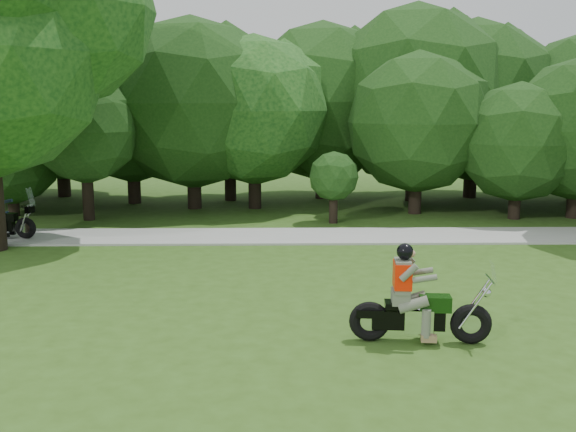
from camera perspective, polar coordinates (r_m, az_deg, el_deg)
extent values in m
plane|color=#304F16|center=(11.17, 15.09, -10.22)|extent=(100.00, 100.00, 0.00)
cube|color=gray|center=(18.70, 8.41, -1.75)|extent=(60.00, 2.20, 0.06)
cylinder|color=black|center=(23.47, -2.97, 2.86)|extent=(0.47, 0.47, 1.80)
sphere|color=#113D13|center=(23.30, -3.03, 9.35)|extent=(5.39, 5.39, 5.39)
cylinder|color=black|center=(22.59, 19.50, 1.33)|extent=(0.40, 0.40, 1.26)
sphere|color=#143510|center=(22.41, 19.79, 6.17)|extent=(3.95, 3.95, 3.95)
cylinder|color=black|center=(25.51, -5.15, 3.34)|extent=(0.45, 0.45, 1.74)
sphere|color=#143510|center=(25.35, -5.24, 9.02)|extent=(5.08, 5.08, 5.08)
cylinder|color=black|center=(22.76, 11.24, 2.18)|extent=(0.44, 0.44, 1.57)
sphere|color=#143510|center=(22.57, 11.44, 8.15)|extent=(4.87, 4.87, 4.87)
cylinder|color=black|center=(25.37, -13.53, 3.13)|extent=(0.49, 0.49, 1.80)
sphere|color=#143510|center=(25.20, -13.79, 9.45)|extent=(5.82, 5.82, 5.82)
cylinder|color=black|center=(27.23, 15.90, 3.48)|extent=(0.53, 0.53, 1.80)
sphere|color=#143510|center=(27.08, 16.21, 9.82)|extent=(6.50, 6.50, 6.50)
cylinder|color=black|center=(22.06, -17.36, 1.97)|extent=(0.37, 0.37, 1.80)
sphere|color=#143510|center=(21.89, -17.64, 7.23)|extent=(3.47, 3.47, 3.47)
cylinder|color=black|center=(23.78, -23.22, 1.18)|extent=(0.37, 0.37, 1.00)
sphere|color=#143510|center=(23.61, -23.49, 5.10)|extent=(3.48, 3.48, 3.48)
cylinder|color=black|center=(25.78, 11.04, 3.33)|extent=(0.55, 0.55, 1.80)
sphere|color=#143510|center=(25.62, 11.28, 10.44)|extent=(7.06, 7.06, 7.06)
cylinder|color=black|center=(23.65, -8.33, 2.83)|extent=(0.51, 0.51, 1.80)
sphere|color=#143510|center=(23.48, -8.51, 9.87)|extent=(6.15, 6.15, 6.15)
cylinder|color=black|center=(23.53, 24.07, 1.55)|extent=(0.44, 0.44, 1.41)
cylinder|color=black|center=(26.01, 3.02, 3.55)|extent=(0.52, 0.52, 1.80)
sphere|color=#143510|center=(25.85, 3.09, 10.08)|extent=(6.32, 6.32, 6.32)
cylinder|color=black|center=(28.03, -19.33, 3.47)|extent=(0.52, 0.52, 1.80)
sphere|color=#143510|center=(27.88, -19.69, 9.59)|extent=(6.44, 6.44, 6.44)
cylinder|color=black|center=(20.61, 4.05, 0.73)|extent=(0.28, 0.28, 0.99)
sphere|color=#143510|center=(20.47, 4.09, 3.54)|extent=(1.60, 1.60, 1.60)
sphere|color=#113D13|center=(18.44, -19.85, 16.89)|extent=(5.12, 5.12, 5.12)
torus|color=black|center=(10.55, 7.26, -9.27)|extent=(0.68, 0.25, 0.66)
torus|color=black|center=(10.75, 15.95, -9.21)|extent=(0.68, 0.25, 0.66)
cube|color=black|center=(10.58, 10.61, -9.03)|extent=(1.17, 0.33, 0.30)
cube|color=silver|center=(10.60, 11.48, -9.02)|extent=(0.48, 0.36, 0.38)
cube|color=black|center=(10.55, 12.93, -7.55)|extent=(0.52, 0.33, 0.25)
cube|color=black|center=(10.49, 9.95, -7.76)|extent=(0.52, 0.35, 0.09)
cylinder|color=silver|center=(10.65, 16.24, -7.52)|extent=(0.51, 0.09, 0.78)
cylinder|color=silver|center=(10.59, 17.54, -5.40)|extent=(0.09, 0.61, 0.03)
cube|color=#575E4C|center=(10.45, 9.97, -7.07)|extent=(0.32, 0.38, 0.23)
cube|color=#575E4C|center=(10.36, 10.13, -5.27)|extent=(0.28, 0.42, 0.53)
cube|color=#F62004|center=(10.35, 10.13, -5.17)|extent=(0.31, 0.46, 0.42)
sphere|color=black|center=(10.27, 10.36, -3.13)|extent=(0.26, 0.26, 0.26)
torus|color=black|center=(19.37, -22.29, -0.99)|extent=(0.62, 0.25, 0.60)
cube|color=silver|center=(19.70, -24.07, -0.81)|extent=(0.45, 0.34, 0.35)
cube|color=black|center=(19.55, -23.59, -0.09)|extent=(0.48, 0.31, 0.22)
cylinder|color=silver|center=(19.30, -22.26, -0.12)|extent=(0.34, 0.08, 0.77)
cylinder|color=silver|center=(19.17, -21.95, 0.97)|extent=(0.10, 0.55, 0.03)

